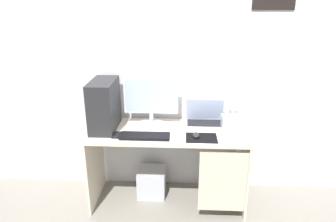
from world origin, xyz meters
name	(u,v)px	position (x,y,z in m)	size (l,w,h in m)	color
ground_plane	(168,200)	(0.00, 0.00, 0.00)	(8.00, 8.00, 0.00)	gray
wall_back	(170,60)	(0.00, 0.32, 1.30)	(4.00, 0.05, 2.60)	silver
desk	(170,146)	(0.02, -0.01, 0.58)	(1.38, 0.55, 0.74)	beige
pc_tower	(104,105)	(-0.56, 0.02, 0.95)	(0.21, 0.42, 0.44)	#232326
monitor	(151,100)	(-0.16, 0.14, 0.97)	(0.49, 0.22, 0.44)	white
laptop	(204,119)	(0.33, 0.16, 0.78)	(0.35, 0.25, 0.24)	silver
speaker	(233,116)	(0.59, 0.19, 0.81)	(0.07, 0.07, 0.14)	#B7BCC6
projector	(233,123)	(0.57, 0.03, 0.80)	(0.20, 0.14, 0.13)	#B7BCC6
keyboard	(145,136)	(-0.19, -0.16, 0.75)	(0.42, 0.14, 0.02)	black
mousepad	(201,138)	(0.29, -0.15, 0.74)	(0.26, 0.20, 0.01)	black
mouse_left	(196,135)	(0.24, -0.14, 0.76)	(0.06, 0.10, 0.03)	#232326
cell_phone	(117,135)	(-0.43, -0.14, 0.74)	(0.07, 0.13, 0.01)	black
subwoofer	(152,182)	(-0.17, 0.10, 0.13)	(0.26, 0.26, 0.26)	#B7BCC6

